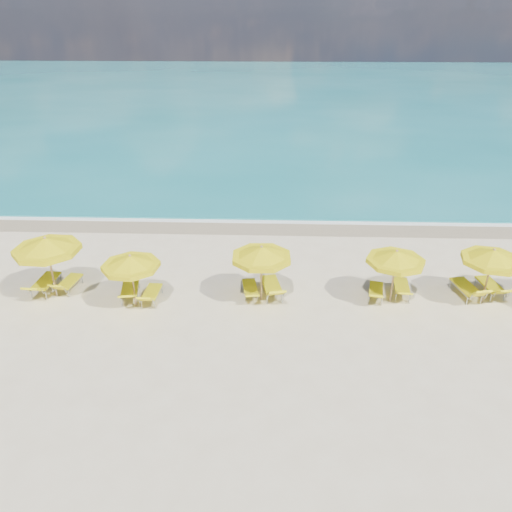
{
  "coord_description": "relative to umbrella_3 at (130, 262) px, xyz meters",
  "views": [
    {
      "loc": [
        0.64,
        -16.22,
        10.18
      ],
      "look_at": [
        0.0,
        1.5,
        1.2
      ],
      "focal_mm": 35.0,
      "sensor_mm": 36.0,
      "label": 1
    }
  ],
  "objects": [
    {
      "name": "umbrella_4",
      "position": [
        4.72,
        0.6,
        0.13
      ],
      "size": [
        3.03,
        3.03,
        2.32
      ],
      "rotation": [
        0.0,
        0.0,
        0.42
      ],
      "color": "tan",
      "rests_on": "ground"
    },
    {
      "name": "lounger_3_right",
      "position": [
        0.53,
        0.38,
        -1.64
      ],
      "size": [
        0.62,
        1.69,
        0.75
      ],
      "rotation": [
        0.0,
        0.0,
        -0.04
      ],
      "color": "#A5A8AD",
      "rests_on": "ground"
    },
    {
      "name": "umbrella_2",
      "position": [
        -3.28,
        0.62,
        0.32
      ],
      "size": [
        3.19,
        3.19,
        2.54
      ],
      "rotation": [
        0.0,
        0.0,
        0.33
      ],
      "color": "tan",
      "rests_on": "ground"
    },
    {
      "name": "lounger_2_right",
      "position": [
        -2.93,
        1.06,
        -1.64
      ],
      "size": [
        0.79,
        1.72,
        0.78
      ],
      "rotation": [
        0.0,
        0.0,
        -0.14
      ],
      "color": "#A5A8AD",
      "rests_on": "ground"
    },
    {
      "name": "whitecap_near",
      "position": [
        -1.53,
        17.46,
        -1.85
      ],
      "size": [
        14.0,
        0.36,
        0.05
      ],
      "primitive_type": "cube",
      "color": "white",
      "rests_on": "ground"
    },
    {
      "name": "lounger_3_left",
      "position": [
        -0.35,
        0.59,
        -1.62
      ],
      "size": [
        0.95,
        2.01,
        0.79
      ],
      "rotation": [
        0.0,
        0.0,
        0.17
      ],
      "color": "#A5A8AD",
      "rests_on": "ground"
    },
    {
      "name": "ocean",
      "position": [
        4.47,
        48.46,
        -1.85
      ],
      "size": [
        120.0,
        80.0,
        0.3
      ],
      "primitive_type": "cube",
      "color": "#15747A",
      "rests_on": "ground"
    },
    {
      "name": "lounger_2_left",
      "position": [
        -3.82,
        0.95,
        -1.61
      ],
      "size": [
        0.75,
        2.02,
        0.83
      ],
      "rotation": [
        0.0,
        0.0,
        -0.05
      ],
      "color": "#A5A8AD",
      "rests_on": "ground"
    },
    {
      "name": "lounger_5_left",
      "position": [
        9.14,
        0.91,
        -1.65
      ],
      "size": [
        0.85,
        1.69,
        0.68
      ],
      "rotation": [
        0.0,
        0.0,
        -0.2
      ],
      "color": "#A5A8AD",
      "rests_on": "ground"
    },
    {
      "name": "umbrella_3",
      "position": [
        0.0,
        0.0,
        0.0
      ],
      "size": [
        2.6,
        2.6,
        2.17
      ],
      "rotation": [
        0.0,
        0.0,
        0.25
      ],
      "color": "tan",
      "rests_on": "ground"
    },
    {
      "name": "ground_plane",
      "position": [
        4.47,
        0.46,
        -1.85
      ],
      "size": [
        120.0,
        120.0,
        0.0
      ],
      "primitive_type": "plane",
      "color": "beige"
    },
    {
      "name": "lounger_6_left",
      "position": [
        12.65,
        1.12,
        -1.61
      ],
      "size": [
        0.98,
        1.96,
        0.91
      ],
      "rotation": [
        0.0,
        0.0,
        0.19
      ],
      "color": "#A5A8AD",
      "rests_on": "ground"
    },
    {
      "name": "lounger_5_right",
      "position": [
        10.17,
        1.19,
        -1.64
      ],
      "size": [
        0.77,
        1.8,
        0.7
      ],
      "rotation": [
        0.0,
        0.0,
        -0.12
      ],
      "color": "#A5A8AD",
      "rests_on": "ground"
    },
    {
      "name": "lounger_6_right",
      "position": [
        13.66,
        1.35,
        -1.62
      ],
      "size": [
        0.84,
        1.89,
        0.82
      ],
      "rotation": [
        0.0,
        0.0,
        0.13
      ],
      "color": "#A5A8AD",
      "rests_on": "ground"
    },
    {
      "name": "lounger_4_left",
      "position": [
        4.27,
        0.94,
        -1.65
      ],
      "size": [
        0.77,
        1.73,
        0.6
      ],
      "rotation": [
        0.0,
        0.0,
        0.15
      ],
      "color": "#A5A8AD",
      "rests_on": "ground"
    },
    {
      "name": "wet_sand_band",
      "position": [
        4.47,
        7.86,
        -1.85
      ],
      "size": [
        120.0,
        2.6,
        0.01
      ],
      "primitive_type": "cube",
      "color": "tan",
      "rests_on": "ground"
    },
    {
      "name": "umbrella_6",
      "position": [
        13.17,
        0.76,
        0.09
      ],
      "size": [
        2.64,
        2.64,
        2.27
      ],
      "rotation": [
        0.0,
        0.0,
        0.2
      ],
      "color": "tan",
      "rests_on": "ground"
    },
    {
      "name": "umbrella_5",
      "position": [
        9.65,
        0.67,
        0.03
      ],
      "size": [
        2.25,
        2.25,
        2.21
      ],
      "rotation": [
        0.0,
        0.0,
        -0.03
      ],
      "color": "tan",
      "rests_on": "ground"
    },
    {
      "name": "foam_line",
      "position": [
        4.47,
        8.66,
        -1.85
      ],
      "size": [
        120.0,
        1.2,
        0.03
      ],
      "primitive_type": "cube",
      "color": "white",
      "rests_on": "ground"
    },
    {
      "name": "lounger_4_right",
      "position": [
        5.11,
        0.96,
        -1.6
      ],
      "size": [
        1.05,
        2.08,
        0.88
      ],
      "rotation": [
        0.0,
        0.0,
        0.21
      ],
      "color": "#A5A8AD",
      "rests_on": "ground"
    },
    {
      "name": "whitecap_far",
      "position": [
        12.47,
        24.46,
        -1.85
      ],
      "size": [
        18.0,
        0.3,
        0.05
      ],
      "primitive_type": "cube",
      "color": "white",
      "rests_on": "ground"
    }
  ]
}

